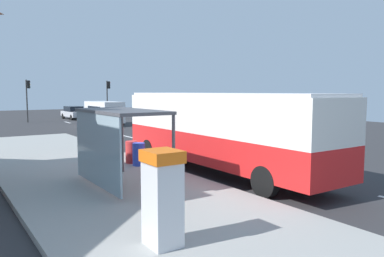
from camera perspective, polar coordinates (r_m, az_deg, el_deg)
ground_plane at (r=27.67m, az=-10.29°, el=-1.28°), size 56.00×92.00×0.04m
sidewalk_platform at (r=14.31m, az=-14.33°, el=-7.39°), size 6.20×30.00×0.18m
lane_stripe_seg_1 at (r=15.55m, az=13.76°, el=-6.65°), size 0.16×2.20×0.01m
lane_stripe_seg_2 at (r=19.19m, az=2.61°, el=-4.17°), size 0.16×2.20×0.01m
lane_stripe_seg_3 at (r=23.34m, az=-4.75°, el=-2.42°), size 0.16×2.20×0.01m
lane_stripe_seg_4 at (r=27.77m, az=-9.82°, el=-1.20°), size 0.16×2.20×0.01m
lane_stripe_seg_5 at (r=32.37m, az=-13.47°, el=-0.31°), size 0.16×2.20×0.01m
lane_stripe_seg_6 at (r=37.07m, az=-16.20°, el=0.36°), size 0.16×2.20×0.01m
lane_stripe_seg_7 at (r=41.84m, az=-18.31°, el=0.88°), size 0.16×2.20×0.01m
bus at (r=15.19m, az=4.08°, el=0.22°), size 2.56×11.02×3.21m
white_van at (r=37.21m, az=-13.19°, el=2.52°), size 2.16×5.26×2.30m
sedan_near at (r=46.74m, az=-17.46°, el=2.34°), size 2.01×4.48×1.52m
ticket_machine at (r=7.64m, az=-4.49°, el=-10.35°), size 0.66×0.76×1.94m
recycling_bin_blue at (r=15.91m, az=-8.08°, el=-3.89°), size 0.52×0.52×0.95m
recycling_bin_red at (r=16.53m, az=-9.15°, el=-3.54°), size 0.52×0.52×0.95m
traffic_light_near_side at (r=45.14m, az=-12.62°, el=5.20°), size 0.49×0.28×4.52m
traffic_light_far_side at (r=43.53m, az=-23.64°, el=4.84°), size 0.49×0.28×4.51m
bus_shelter at (r=12.43m, az=-11.98°, el=0.09°), size 1.80×4.00×2.50m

